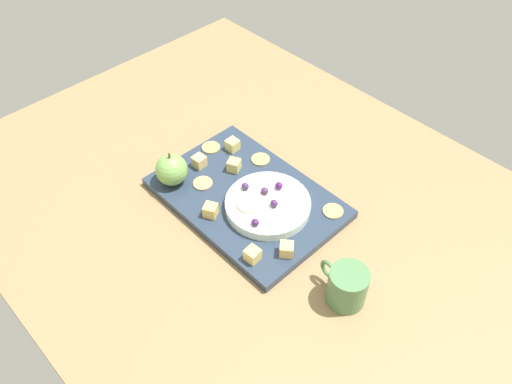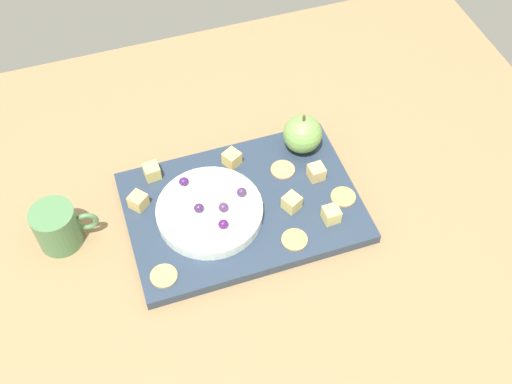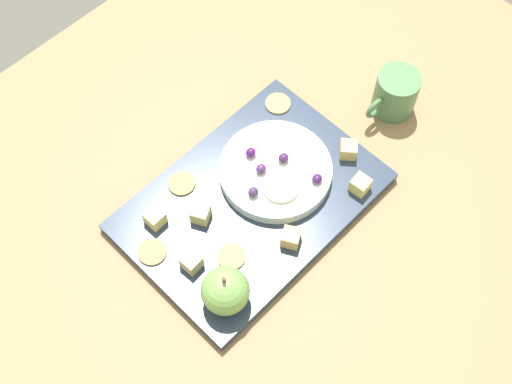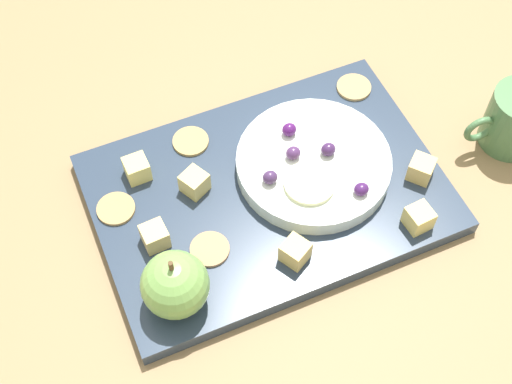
% 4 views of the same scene
% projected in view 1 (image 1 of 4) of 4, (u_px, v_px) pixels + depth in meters
% --- Properties ---
extents(table, '(1.30, 1.00, 0.04)m').
position_uv_depth(table, '(249.00, 205.00, 1.14)').
color(table, '#8E714B').
rests_on(table, ground).
extents(platter, '(0.39, 0.27, 0.02)m').
position_uv_depth(platter, '(247.00, 198.00, 1.12)').
color(platter, '#29374C').
rests_on(platter, table).
extents(serving_dish, '(0.18, 0.18, 0.02)m').
position_uv_depth(serving_dish, '(266.00, 206.00, 1.08)').
color(serving_dish, white).
rests_on(serving_dish, platter).
extents(apple_whole, '(0.07, 0.07, 0.07)m').
position_uv_depth(apple_whole, '(172.00, 170.00, 1.12)').
color(apple_whole, '#75A952').
rests_on(apple_whole, platter).
extents(apple_stem, '(0.01, 0.01, 0.01)m').
position_uv_depth(apple_stem, '(169.00, 156.00, 1.09)').
color(apple_stem, brown).
rests_on(apple_stem, apple_whole).
extents(cheese_cube_0, '(0.03, 0.03, 0.03)m').
position_uv_depth(cheese_cube_0, '(199.00, 161.00, 1.17)').
color(cheese_cube_0, '#E7C373').
rests_on(cheese_cube_0, platter).
extents(cheese_cube_1, '(0.03, 0.03, 0.03)m').
position_uv_depth(cheese_cube_1, '(233.00, 145.00, 1.21)').
color(cheese_cube_1, '#E7D673').
rests_on(cheese_cube_1, platter).
extents(cheese_cube_2, '(0.04, 0.04, 0.03)m').
position_uv_depth(cheese_cube_2, '(234.00, 165.00, 1.16)').
color(cheese_cube_2, '#E3CA6F').
rests_on(cheese_cube_2, platter).
extents(cheese_cube_3, '(0.03, 0.03, 0.03)m').
position_uv_depth(cheese_cube_3, '(253.00, 255.00, 0.99)').
color(cheese_cube_3, '#E9D16E').
rests_on(cheese_cube_3, platter).
extents(cheese_cube_4, '(0.04, 0.04, 0.03)m').
position_uv_depth(cheese_cube_4, '(287.00, 249.00, 1.00)').
color(cheese_cube_4, '#EEC46D').
rests_on(cheese_cube_4, platter).
extents(cheese_cube_5, '(0.04, 0.04, 0.03)m').
position_uv_depth(cheese_cube_5, '(211.00, 210.00, 1.07)').
color(cheese_cube_5, '#F2CB6B').
rests_on(cheese_cube_5, platter).
extents(cracker_0, '(0.04, 0.04, 0.00)m').
position_uv_depth(cracker_0, '(261.00, 159.00, 1.19)').
color(cracker_0, tan).
rests_on(cracker_0, platter).
extents(cracker_1, '(0.04, 0.04, 0.00)m').
position_uv_depth(cracker_1, '(333.00, 211.00, 1.08)').
color(cracker_1, tan).
rests_on(cracker_1, platter).
extents(cracker_2, '(0.04, 0.04, 0.00)m').
position_uv_depth(cracker_2, '(211.00, 147.00, 1.22)').
color(cracker_2, tan).
rests_on(cracker_2, platter).
extents(cracker_3, '(0.04, 0.04, 0.00)m').
position_uv_depth(cracker_3, '(203.00, 183.00, 1.14)').
color(cracker_3, tan).
rests_on(cracker_3, platter).
extents(grape_0, '(0.02, 0.02, 0.02)m').
position_uv_depth(grape_0, '(246.00, 187.00, 1.09)').
color(grape_0, '#452C57').
rests_on(grape_0, serving_dish).
extents(grape_1, '(0.02, 0.02, 0.02)m').
position_uv_depth(grape_1, '(265.00, 191.00, 1.08)').
color(grape_1, '#4F2E5E').
rests_on(grape_1, serving_dish).
extents(grape_2, '(0.02, 0.02, 0.02)m').
position_uv_depth(grape_2, '(274.00, 203.00, 1.06)').
color(grape_2, '#412453').
rests_on(grape_2, serving_dish).
extents(grape_3, '(0.02, 0.02, 0.02)m').
position_uv_depth(grape_3, '(279.00, 186.00, 1.09)').
color(grape_3, '#4C185F').
rests_on(grape_3, serving_dish).
extents(grape_4, '(0.02, 0.02, 0.01)m').
position_uv_depth(grape_4, '(255.00, 222.00, 1.02)').
color(grape_4, '#411D58').
rests_on(grape_4, serving_dish).
extents(apple_slice_0, '(0.06, 0.06, 0.01)m').
position_uv_depth(apple_slice_0, '(250.00, 203.00, 1.07)').
color(apple_slice_0, beige).
rests_on(apple_slice_0, serving_dish).
extents(cup, '(0.10, 0.07, 0.08)m').
position_uv_depth(cup, '(347.00, 286.00, 0.93)').
color(cup, '#4D7B4C').
rests_on(cup, table).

